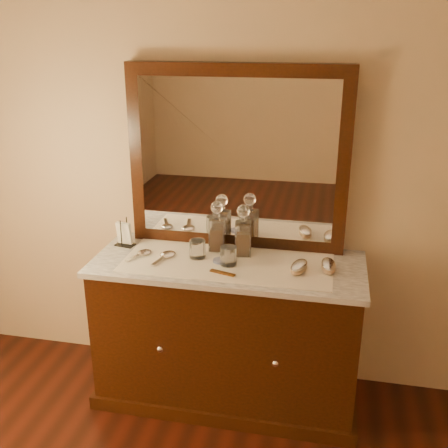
{
  "coord_description": "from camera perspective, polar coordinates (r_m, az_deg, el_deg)",
  "views": [
    {
      "loc": [
        0.5,
        -0.53,
        2.01
      ],
      "look_at": [
        0.0,
        1.85,
        1.1
      ],
      "focal_mm": 42.08,
      "sensor_mm": 36.0,
      "label": 1
    }
  ],
  "objects": [
    {
      "name": "decanter_right",
      "position": [
        2.83,
        2.1,
        -1.27
      ],
      "size": [
        0.1,
        0.1,
        0.29
      ],
      "color": "brown",
      "rests_on": "lace_runner"
    },
    {
      "name": "dresser_cabinet",
      "position": [
        3.0,
        0.4,
        -11.76
      ],
      "size": [
        1.4,
        0.55,
        0.82
      ],
      "primitive_type": "cube",
      "color": "black",
      "rests_on": "floor"
    },
    {
      "name": "tumblers",
      "position": [
        2.77,
        -1.23,
        -3.09
      ],
      "size": [
        0.27,
        0.14,
        0.1
      ],
      "color": "white",
      "rests_on": "lace_runner"
    },
    {
      "name": "brush_near",
      "position": [
        2.7,
        8.14,
        -4.64
      ],
      "size": [
        0.11,
        0.17,
        0.04
      ],
      "color": "tan",
      "rests_on": "lace_runner"
    },
    {
      "name": "lace_runner",
      "position": [
        2.77,
        0.34,
        -4.23
      ],
      "size": [
        1.1,
        0.45,
        0.0
      ],
      "primitive_type": "cube",
      "color": "silver",
      "rests_on": "marble_top"
    },
    {
      "name": "knob_right",
      "position": [
        2.71,
        5.6,
        -14.82
      ],
      "size": [
        0.04,
        0.04,
        0.04
      ],
      "primitive_type": "sphere",
      "color": "silver",
      "rests_on": "dresser_cabinet"
    },
    {
      "name": "knob_left",
      "position": [
        2.82,
        -6.95,
        -13.33
      ],
      "size": [
        0.04,
        0.04,
        0.04
      ],
      "primitive_type": "sphere",
      "color": "silver",
      "rests_on": "dresser_cabinet"
    },
    {
      "name": "marble_top",
      "position": [
        2.8,
        0.42,
        -4.38
      ],
      "size": [
        1.44,
        0.59,
        0.03
      ],
      "primitive_type": "cube",
      "color": "white",
      "rests_on": "dresser_cabinet"
    },
    {
      "name": "pin_dish",
      "position": [
        2.78,
        -0.45,
        -4.0
      ],
      "size": [
        0.09,
        0.09,
        0.01
      ],
      "primitive_type": "cylinder",
      "rotation": [
        0.0,
        0.0,
        -0.23
      ],
      "color": "silver",
      "rests_on": "lace_runner"
    },
    {
      "name": "hand_mirror_inner",
      "position": [
        2.85,
        -6.3,
        -3.42
      ],
      "size": [
        0.1,
        0.21,
        0.02
      ],
      "color": "silver",
      "rests_on": "lace_runner"
    },
    {
      "name": "napkin_rack",
      "position": [
        3.02,
        -10.77,
        -1.16
      ],
      "size": [
        0.12,
        0.08,
        0.16
      ],
      "color": "black",
      "rests_on": "marble_top"
    },
    {
      "name": "mirror_frame",
      "position": [
        2.86,
        1.43,
        7.09
      ],
      "size": [
        1.2,
        0.08,
        1.0
      ],
      "primitive_type": "cube",
      "color": "black",
      "rests_on": "marble_top"
    },
    {
      "name": "dresser_plinth",
      "position": [
        3.22,
        0.38,
        -17.34
      ],
      "size": [
        1.46,
        0.59,
        0.08
      ],
      "primitive_type": "cube",
      "color": "black",
      "rests_on": "floor"
    },
    {
      "name": "hand_mirror_outer",
      "position": [
        2.9,
        -8.89,
        -3.17
      ],
      "size": [
        0.11,
        0.19,
        0.02
      ],
      "color": "silver",
      "rests_on": "lace_runner"
    },
    {
      "name": "mirror_glass",
      "position": [
        2.82,
        1.31,
        6.94
      ],
      "size": [
        1.06,
        0.01,
        0.86
      ],
      "primitive_type": "cube",
      "color": "white",
      "rests_on": "marble_top"
    },
    {
      "name": "decanter_left",
      "position": [
        2.89,
        -0.76,
        -0.78
      ],
      "size": [
        0.09,
        0.09,
        0.28
      ],
      "color": "brown",
      "rests_on": "lace_runner"
    },
    {
      "name": "brush_far",
      "position": [
        2.74,
        11.28,
        -4.47
      ],
      "size": [
        0.09,
        0.17,
        0.04
      ],
      "color": "tan",
      "rests_on": "lace_runner"
    },
    {
      "name": "comb",
      "position": [
        2.65,
        -0.17,
        -5.32
      ],
      "size": [
        0.14,
        0.06,
        0.01
      ],
      "primitive_type": "cube",
      "rotation": [
        0.0,
        0.0,
        -0.29
      ],
      "color": "brown",
      "rests_on": "lace_runner"
    }
  ]
}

